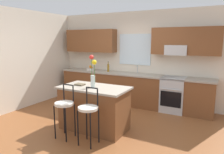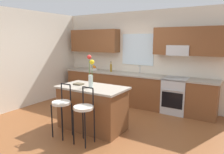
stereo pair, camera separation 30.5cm
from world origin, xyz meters
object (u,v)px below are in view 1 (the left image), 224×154
bottle_olive_oil (108,68)px  cookbook (80,84)px  fruit_bowl_oranges (90,69)px  kitchen_island (94,108)px  bar_stool_middle (88,111)px  oven_range (173,94)px  flower_vase (93,72)px  bar_stool_near (65,106)px

bottle_olive_oil → cookbook: bearing=-78.6°
cookbook → fruit_bowl_oranges: (-1.06, 1.97, 0.03)m
kitchen_island → bar_stool_middle: (0.27, -0.61, 0.17)m
oven_range → fruit_bowl_oranges: bearing=179.4°
bar_stool_middle → flower_vase: bearing=114.4°
kitchen_island → bottle_olive_oil: bearing=111.0°
oven_range → fruit_bowl_oranges: (-2.65, 0.03, 0.51)m
bar_stool_middle → cookbook: bearing=136.4°
oven_range → bar_stool_near: (-1.51, -2.54, 0.18)m
bar_stool_near → bottle_olive_oil: 2.64m
oven_range → cookbook: cookbook is taller
bar_stool_near → cookbook: 0.68m
oven_range → kitchen_island: 2.29m
oven_range → bar_stool_near: size_ratio=0.88×
oven_range → bar_stool_middle: (-0.96, -2.54, 0.18)m
cookbook → bottle_olive_oil: bottle_olive_oil is taller
oven_range → bottle_olive_oil: bearing=179.3°
kitchen_island → flower_vase: flower_vase is taller
fruit_bowl_oranges → oven_range: bearing=-0.6°
oven_range → flower_vase: flower_vase is taller
oven_range → kitchen_island: (-1.23, -1.93, 0.00)m
flower_vase → cookbook: flower_vase is taller
oven_range → cookbook: bearing=-129.3°
kitchen_island → bar_stool_middle: bearing=-65.7°
flower_vase → oven_range: bearing=59.0°
kitchen_island → fruit_bowl_oranges: bearing=125.8°
fruit_bowl_oranges → cookbook: bearing=-61.8°
oven_range → fruit_bowl_oranges: fruit_bowl_oranges is taller
flower_vase → fruit_bowl_oranges: (-1.44, 2.03, -0.27)m
kitchen_island → bar_stool_middle: bar_stool_middle is taller
bar_stool_middle → fruit_bowl_oranges: (-1.69, 2.57, 0.33)m
bar_stool_near → cookbook: (-0.08, 0.60, 0.30)m
fruit_bowl_oranges → flower_vase: bearing=-54.6°
kitchen_island → bar_stool_near: size_ratio=1.40×
bar_stool_near → flower_vase: 0.87m
oven_range → bar_stool_near: 2.96m
fruit_bowl_oranges → bottle_olive_oil: bottle_olive_oil is taller
bar_stool_near → cookbook: size_ratio=5.21×
cookbook → fruit_bowl_oranges: fruit_bowl_oranges is taller
bar_stool_middle → bottle_olive_oil: bearing=111.8°
kitchen_island → cookbook: (-0.36, -0.01, 0.47)m
bar_stool_near → flower_vase: bearing=60.6°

